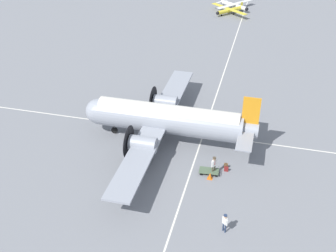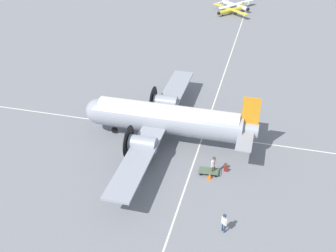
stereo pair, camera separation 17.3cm
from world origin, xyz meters
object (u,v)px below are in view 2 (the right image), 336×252
at_px(suitcase_near_door, 226,166).
at_px(baggage_cart, 209,171).
at_px(airliner_main, 164,118).
at_px(crew_foreground, 224,221).
at_px(traffic_cone, 210,176).
at_px(light_aircraft_taxiing, 231,10).
at_px(light_aircraft_distant, 236,5).
at_px(passenger_boarding, 214,164).
at_px(suitcase_upright_spare, 226,169).

bearing_deg(suitcase_near_door, baggage_cart, 41.57).
bearing_deg(airliner_main, crew_foreground, 124.92).
distance_m(crew_foreground, suitcase_near_door, 8.24).
height_order(suitcase_near_door, traffic_cone, traffic_cone).
xyz_separation_m(baggage_cart, light_aircraft_taxiing, (4.35, -48.88, 0.50)).
distance_m(baggage_cart, light_aircraft_distant, 52.38).
xyz_separation_m(crew_foreground, suitcase_near_door, (0.96, -8.14, -0.84)).
relative_size(airliner_main, baggage_cart, 13.09).
bearing_deg(baggage_cart, airliner_main, -42.25).
height_order(airliner_main, light_aircraft_taxiing, airliner_main).
bearing_deg(baggage_cart, traffic_cone, 100.96).
bearing_deg(passenger_boarding, traffic_cone, 25.70).
distance_m(passenger_boarding, suitcase_upright_spare, 1.57).
distance_m(passenger_boarding, baggage_cart, 0.98).
height_order(airliner_main, baggage_cart, airliner_main).
bearing_deg(suitcase_upright_spare, baggage_cart, 25.21).
xyz_separation_m(passenger_boarding, baggage_cart, (0.39, 0.06, -0.89)).
distance_m(crew_foreground, light_aircraft_taxiing, 56.20).
height_order(passenger_boarding, suitcase_near_door, passenger_boarding).
distance_m(baggage_cart, traffic_cone, 0.76).
relative_size(suitcase_upright_spare, light_aircraft_distant, 0.07).
height_order(suitcase_upright_spare, traffic_cone, traffic_cone).
xyz_separation_m(airliner_main, passenger_boarding, (-5.91, 4.26, -1.46)).
height_order(airliner_main, light_aircraft_distant, airliner_main).
height_order(light_aircraft_taxiing, traffic_cone, light_aircraft_taxiing).
height_order(suitcase_near_door, light_aircraft_taxiing, light_aircraft_taxiing).
xyz_separation_m(passenger_boarding, suitcase_upright_spare, (-1.10, -0.64, -0.91)).
height_order(passenger_boarding, light_aircraft_taxiing, passenger_boarding).
height_order(baggage_cart, light_aircraft_distant, light_aircraft_distant).
distance_m(light_aircraft_taxiing, traffic_cone, 49.83).
relative_size(crew_foreground, light_aircraft_taxiing, 0.23).
distance_m(crew_foreground, passenger_boarding, 7.24).
bearing_deg(traffic_cone, baggage_cart, -74.83).
xyz_separation_m(crew_foreground, passenger_boarding, (1.95, -6.97, 0.08)).
distance_m(airliner_main, light_aircraft_taxiing, 44.62).
relative_size(airliner_main, suitcase_near_door, 47.39).
bearing_deg(suitcase_upright_spare, light_aircraft_taxiing, -83.08).
bearing_deg(traffic_cone, suitcase_near_door, -121.18).
distance_m(airliner_main, traffic_cone, 7.98).
height_order(baggage_cart, traffic_cone, traffic_cone).
bearing_deg(passenger_boarding, crew_foreground, 55.00).
height_order(passenger_boarding, baggage_cart, passenger_boarding).
xyz_separation_m(airliner_main, traffic_cone, (-5.72, 5.05, -2.33)).
bearing_deg(traffic_cone, light_aircraft_distant, -85.73).
distance_m(crew_foreground, baggage_cart, 7.34).
height_order(suitcase_upright_spare, light_aircraft_taxiing, light_aircraft_taxiing).
xyz_separation_m(airliner_main, light_aircraft_taxiing, (-1.17, -44.57, -1.86)).
relative_size(suitcase_near_door, light_aircraft_taxiing, 0.07).
bearing_deg(light_aircraft_distant, light_aircraft_taxiing, -64.44).
bearing_deg(passenger_boarding, light_aircraft_taxiing, -135.10).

